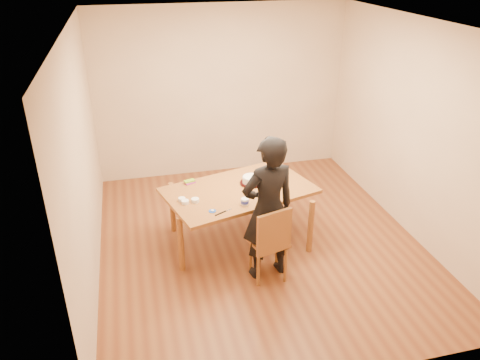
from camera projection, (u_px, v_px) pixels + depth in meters
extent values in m
cube|color=brown|center=(259.00, 241.00, 6.07)|extent=(4.00, 4.50, 0.00)
cube|color=silver|center=(264.00, 24.00, 4.87)|extent=(4.00, 4.50, 0.00)
cube|color=tan|center=(222.00, 92.00, 7.43)|extent=(4.00, 0.00, 2.70)
cube|color=tan|center=(83.00, 161.00, 5.04)|extent=(0.00, 4.50, 2.70)
cube|color=tan|center=(413.00, 130.00, 5.90)|extent=(0.00, 4.50, 2.70)
cube|color=brown|center=(239.00, 191.00, 5.76)|extent=(1.99, 1.49, 0.04)
cube|color=brown|center=(268.00, 242.00, 5.24)|extent=(0.46, 0.46, 0.04)
cylinder|color=#A90B1C|center=(251.00, 183.00, 5.88)|extent=(0.28, 0.28, 0.02)
cylinder|color=white|center=(251.00, 180.00, 5.85)|extent=(0.22, 0.22, 0.07)
ellipsoid|color=white|center=(251.00, 176.00, 5.83)|extent=(0.21, 0.21, 0.03)
cylinder|color=white|center=(245.00, 202.00, 5.39)|extent=(0.09, 0.09, 0.08)
cylinder|color=#1B44B1|center=(212.00, 211.00, 5.26)|extent=(0.08, 0.08, 0.01)
ellipsoid|color=white|center=(212.00, 210.00, 5.26)|extent=(0.04, 0.04, 0.02)
cylinder|color=white|center=(195.00, 200.00, 5.45)|extent=(0.09, 0.09, 0.04)
cylinder|color=white|center=(185.00, 202.00, 5.42)|extent=(0.09, 0.09, 0.04)
cylinder|color=white|center=(182.00, 199.00, 5.47)|extent=(0.08, 0.08, 0.04)
cube|color=#CD30A7|center=(190.00, 183.00, 5.89)|extent=(0.15, 0.11, 0.02)
cube|color=green|center=(189.00, 181.00, 5.88)|extent=(0.15, 0.10, 0.02)
cube|color=black|center=(221.00, 213.00, 5.22)|extent=(0.15, 0.08, 0.01)
imported|color=black|center=(268.00, 209.00, 5.10)|extent=(0.68, 0.50, 1.71)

